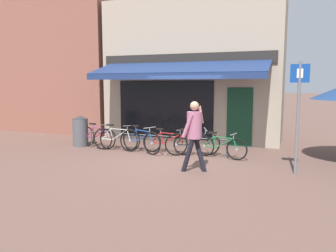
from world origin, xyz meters
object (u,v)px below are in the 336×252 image
(bicycle_silver, at_px, (116,139))
(bicycle_red, at_px, (167,142))
(bicycle_purple, at_px, (97,137))
(litter_bin, at_px, (80,131))
(pedestrian_adult, at_px, (194,129))
(bicycle_blue, at_px, (141,141))
(bicycle_black, at_px, (192,144))
(bicycle_green, at_px, (220,147))
(parking_sign, at_px, (298,107))

(bicycle_silver, distance_m, bicycle_red, 1.78)
(bicycle_red, bearing_deg, bicycle_purple, -176.95)
(bicycle_red, xyz_separation_m, litter_bin, (-3.37, 0.05, 0.19))
(pedestrian_adult, xyz_separation_m, litter_bin, (-4.81, 1.86, -0.55))
(bicycle_blue, bearing_deg, bicycle_black, 26.59)
(bicycle_purple, bearing_deg, bicycle_silver, -0.82)
(bicycle_purple, distance_m, pedestrian_adult, 4.54)
(bicycle_black, bearing_deg, litter_bin, 155.10)
(bicycle_silver, bearing_deg, pedestrian_adult, -27.96)
(bicycle_purple, bearing_deg, pedestrian_adult, -12.65)
(bicycle_black, xyz_separation_m, bicycle_green, (0.88, -0.03, -0.03))
(pedestrian_adult, xyz_separation_m, parking_sign, (2.42, 0.62, 0.57))
(bicycle_purple, xyz_separation_m, bicycle_black, (3.51, -0.07, 0.00))
(bicycle_blue, relative_size, bicycle_red, 0.94)
(bicycle_blue, distance_m, bicycle_red, 0.87)
(bicycle_blue, xyz_separation_m, parking_sign, (4.70, -1.00, 1.27))
(bicycle_silver, relative_size, bicycle_red, 1.00)
(bicycle_green, xyz_separation_m, litter_bin, (-5.11, 0.13, 0.20))
(bicycle_red, bearing_deg, bicycle_green, 1.01)
(bicycle_blue, height_order, bicycle_red, bicycle_blue)
(pedestrian_adult, distance_m, parking_sign, 2.56)
(bicycle_red, relative_size, litter_bin, 1.62)
(bicycle_green, distance_m, parking_sign, 2.73)
(bicycle_red, distance_m, litter_bin, 3.38)
(parking_sign, bearing_deg, pedestrian_adult, -165.73)
(bicycle_blue, height_order, litter_bin, litter_bin)
(bicycle_green, bearing_deg, bicycle_black, -171.58)
(bicycle_black, height_order, parking_sign, parking_sign)
(bicycle_silver, height_order, bicycle_blue, bicycle_silver)
(bicycle_blue, bearing_deg, pedestrian_adult, -13.75)
(bicycle_red, bearing_deg, bicycle_black, 0.37)
(bicycle_silver, bearing_deg, bicycle_purple, 166.79)
(bicycle_blue, relative_size, bicycle_black, 1.03)
(bicycle_red, relative_size, pedestrian_adult, 0.98)
(bicycle_green, relative_size, litter_bin, 1.52)
(bicycle_red, xyz_separation_m, parking_sign, (3.86, -1.19, 1.31))
(litter_bin, bearing_deg, bicycle_black, -1.34)
(bicycle_green, xyz_separation_m, parking_sign, (2.12, -1.12, 1.32))
(pedestrian_adult, bearing_deg, bicycle_red, 131.79)
(parking_sign, bearing_deg, bicycle_purple, 169.44)
(bicycle_silver, distance_m, bicycle_blue, 0.93)
(bicycle_purple, relative_size, bicycle_black, 1.04)
(bicycle_red, bearing_deg, litter_bin, -177.41)
(bicycle_silver, distance_m, bicycle_black, 2.64)
(bicycle_black, bearing_deg, bicycle_blue, 161.52)
(bicycle_silver, bearing_deg, bicycle_green, 0.64)
(bicycle_blue, bearing_deg, bicycle_silver, -160.17)
(bicycle_silver, height_order, bicycle_green, bicycle_silver)
(bicycle_purple, relative_size, bicycle_blue, 1.01)
(bicycle_silver, distance_m, bicycle_green, 3.52)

